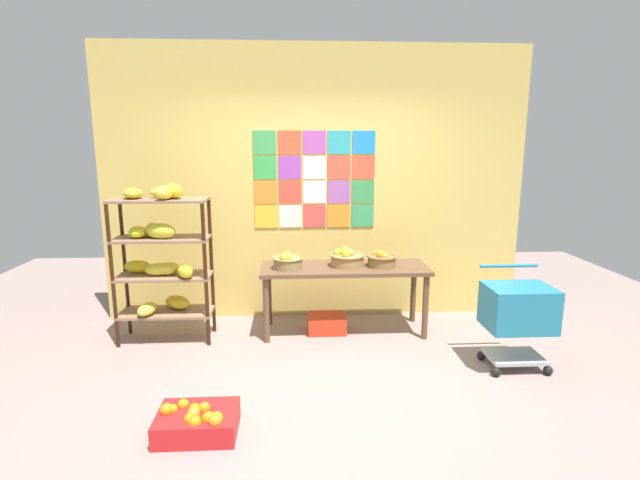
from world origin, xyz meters
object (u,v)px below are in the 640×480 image
Objects in this scene: fruit_basket_back_right at (347,258)px; produce_crate_under_table at (327,323)px; fruit_basket_right at (382,259)px; orange_crate_foreground at (197,421)px; display_table at (344,274)px; banana_shelf_unit at (161,250)px; shopping_cart at (518,311)px; fruit_basket_left at (287,261)px.

produce_crate_under_table is (-0.21, -0.02, -0.69)m from fruit_basket_back_right.
orange_crate_foreground is at bearing -132.17° from fruit_basket_right.
fruit_basket_right is (0.38, -0.02, 0.16)m from display_table.
fruit_basket_right is (2.19, 0.08, -0.14)m from banana_shelf_unit.
display_table is 3.18× the size of orange_crate_foreground.
display_table is 0.56m from produce_crate_under_table.
display_table is at bearing 143.81° from shopping_cart.
fruit_basket_right is 1.38m from shopping_cart.
banana_shelf_unit reaches higher than display_table.
fruit_basket_back_right is (1.83, 0.12, -0.14)m from banana_shelf_unit.
fruit_basket_back_right reaches higher than shopping_cart.
orange_crate_foreground is (0.63, -1.64, -0.82)m from banana_shelf_unit.
orange_crate_foreground is (-1.56, -1.72, -0.69)m from fruit_basket_right.
fruit_basket_back_right is 0.91× the size of produce_crate_under_table.
fruit_basket_left is at bearing 2.28° from banana_shelf_unit.
produce_crate_under_table is (0.40, 0.05, -0.69)m from fruit_basket_left.
display_table is at bearing 5.16° from fruit_basket_left.
orange_crate_foreground is at bearing -165.60° from shopping_cart.
banana_shelf_unit is at bearing -177.86° from fruit_basket_right.
produce_crate_under_table is at bearing -173.40° from fruit_basket_back_right.
fruit_basket_back_right is at bearing 36.93° from display_table.
fruit_basket_back_right is 0.67× the size of orange_crate_foreground.
fruit_basket_back_right is at bearing 55.61° from orange_crate_foreground.
fruit_basket_right is 2.42m from orange_crate_foreground.
orange_crate_foreground is (-1.21, -1.76, -0.69)m from fruit_basket_back_right.
banana_shelf_unit is 1.83m from produce_crate_under_table.
fruit_basket_left is 0.87× the size of fruit_basket_back_right.
produce_crate_under_table is at bearing 6.84° from fruit_basket_left.
fruit_basket_left is at bearing -173.16° from produce_crate_under_table.
fruit_basket_left is 0.79× the size of produce_crate_under_table.
fruit_basket_right is 0.36m from fruit_basket_back_right.
produce_crate_under_table is 0.73× the size of orange_crate_foreground.
fruit_basket_left reaches higher than produce_crate_under_table.
fruit_basket_left is 0.80m from produce_crate_under_table.
banana_shelf_unit reaches higher than fruit_basket_back_right.
produce_crate_under_table is at bearing 146.96° from shopping_cart.
shopping_cart is at bearing -23.10° from fruit_basket_left.
shopping_cart reaches higher than display_table.
fruit_basket_back_right is at bearing 173.69° from fruit_basket_right.
orange_crate_foreground is (-0.60, -1.69, -0.69)m from fruit_basket_left.
fruit_basket_back_right is at bearing 142.76° from shopping_cart.
fruit_basket_back_right reaches higher than display_table.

